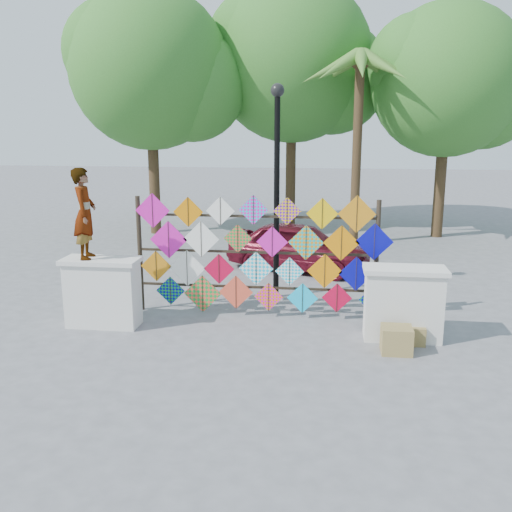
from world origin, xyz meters
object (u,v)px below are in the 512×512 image
(sedan, at_px, (299,246))
(kite_rack, at_px, (258,255))
(lamppost, at_px, (277,172))
(vendor_woman, at_px, (85,214))

(sedan, bearing_deg, kite_rack, -171.66)
(kite_rack, bearing_deg, lamppost, 79.72)
(kite_rack, relative_size, sedan, 1.36)
(vendor_woman, height_order, lamppost, lamppost)
(sedan, xyz_separation_m, lamppost, (-0.36, -2.43, 2.07))
(kite_rack, height_order, vendor_woman, vendor_woman)
(kite_rack, bearing_deg, vendor_woman, -162.84)
(vendor_woman, height_order, sedan, vendor_woman)
(kite_rack, distance_m, vendor_woman, 3.28)
(vendor_woman, relative_size, lamppost, 0.37)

